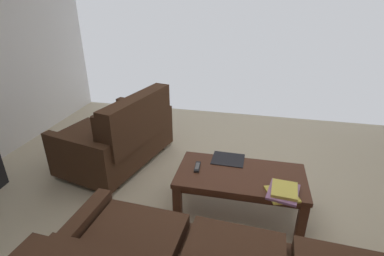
{
  "coord_description": "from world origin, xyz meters",
  "views": [
    {
      "loc": [
        -0.09,
        2.17,
        1.83
      ],
      "look_at": [
        0.32,
        0.3,
        0.95
      ],
      "focal_mm": 27.09,
      "sensor_mm": 36.0,
      "label": 1
    }
  ],
  "objects_px": {
    "loose_magazine": "(228,159)",
    "coffee_table": "(240,180)",
    "tv_remote": "(197,167)",
    "loveseat_near": "(120,135)",
    "book_stack": "(283,192)"
  },
  "relations": [
    {
      "from": "loose_magazine",
      "to": "coffee_table",
      "type": "bearing_deg",
      "value": -147.12
    },
    {
      "from": "tv_remote",
      "to": "loveseat_near",
      "type": "bearing_deg",
      "value": -28.77
    },
    {
      "from": "loose_magazine",
      "to": "book_stack",
      "type": "bearing_deg",
      "value": -131.55
    },
    {
      "from": "loveseat_near",
      "to": "coffee_table",
      "type": "xyz_separation_m",
      "value": [
        -1.41,
        0.58,
        -0.02
      ]
    },
    {
      "from": "coffee_table",
      "to": "loveseat_near",
      "type": "bearing_deg",
      "value": -22.14
    },
    {
      "from": "coffee_table",
      "to": "loose_magazine",
      "type": "height_order",
      "value": "loose_magazine"
    },
    {
      "from": "book_stack",
      "to": "coffee_table",
      "type": "bearing_deg",
      "value": -33.07
    },
    {
      "from": "book_stack",
      "to": "loveseat_near",
      "type": "bearing_deg",
      "value": -24.43
    },
    {
      "from": "loose_magazine",
      "to": "tv_remote",
      "type": "bearing_deg",
      "value": 129.76
    },
    {
      "from": "coffee_table",
      "to": "loose_magazine",
      "type": "relative_size",
      "value": 3.74
    },
    {
      "from": "coffee_table",
      "to": "book_stack",
      "type": "height_order",
      "value": "book_stack"
    },
    {
      "from": "coffee_table",
      "to": "book_stack",
      "type": "xyz_separation_m",
      "value": [
        -0.34,
        0.22,
        0.09
      ]
    },
    {
      "from": "loveseat_near",
      "to": "book_stack",
      "type": "height_order",
      "value": "loveseat_near"
    },
    {
      "from": "tv_remote",
      "to": "loose_magazine",
      "type": "xyz_separation_m",
      "value": [
        -0.26,
        -0.2,
        -0.01
      ]
    },
    {
      "from": "book_stack",
      "to": "tv_remote",
      "type": "distance_m",
      "value": 0.77
    }
  ]
}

